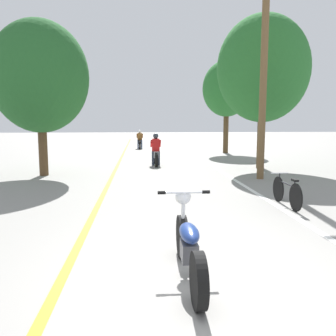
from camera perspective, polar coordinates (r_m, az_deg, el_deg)
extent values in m
plane|color=gray|center=(4.65, 4.63, -18.02)|extent=(120.00, 120.00, 0.00)
cube|color=yellow|center=(16.46, -8.08, 0.49)|extent=(0.14, 48.00, 0.01)
cube|color=white|center=(16.75, 6.61, 0.63)|extent=(0.14, 48.00, 0.01)
cylinder|color=brown|center=(12.78, 15.07, 14.06)|extent=(0.24, 0.24, 7.02)
cylinder|color=#513A23|center=(15.62, 14.70, 5.35)|extent=(0.32, 0.32, 2.95)
ellipsoid|color=#286B2D|center=(15.75, 15.03, 15.14)|extent=(3.83, 3.45, 4.40)
cylinder|color=#513A23|center=(22.70, 9.27, 6.23)|extent=(0.32, 0.32, 3.05)
ellipsoid|color=#286B2D|center=(22.79, 9.40, 12.46)|extent=(3.00, 2.70, 3.45)
cylinder|color=#513A23|center=(13.86, -19.46, 3.96)|extent=(0.32, 0.32, 2.48)
ellipsoid|color=#235B28|center=(13.93, -19.89, 13.63)|extent=(3.49, 3.14, 4.01)
cylinder|color=black|center=(5.36, 2.28, -10.86)|extent=(0.12, 0.62, 0.62)
cylinder|color=black|center=(4.00, 4.94, -17.52)|extent=(0.12, 0.62, 0.62)
ellipsoid|color=navy|center=(4.57, 3.42, -10.32)|extent=(0.24, 0.68, 0.19)
cube|color=#4C4C51|center=(4.65, 3.40, -13.14)|extent=(0.20, 0.36, 0.24)
cylinder|color=silver|center=(5.17, 2.42, -7.51)|extent=(0.06, 0.23, 0.71)
cylinder|color=silver|center=(5.00, 2.57, -3.92)|extent=(0.63, 0.04, 0.04)
cylinder|color=black|center=(4.98, -1.03, -3.98)|extent=(0.11, 0.05, 0.05)
cylinder|color=black|center=(5.05, 6.11, -3.84)|extent=(0.11, 0.05, 0.05)
sphere|color=silver|center=(5.11, 2.44, -4.60)|extent=(0.23, 0.23, 0.23)
cylinder|color=black|center=(16.93, -2.07, 1.83)|extent=(0.12, 0.64, 0.64)
cylinder|color=black|center=(15.56, -1.85, 1.33)|extent=(0.12, 0.64, 0.64)
cube|color=silver|center=(16.23, -1.97, 2.23)|extent=(0.20, 0.88, 0.28)
cylinder|color=silver|center=(16.78, -2.07, 4.08)|extent=(0.50, 0.03, 0.03)
cylinder|color=#282D3D|center=(16.19, -2.42, 1.57)|extent=(0.11, 0.11, 0.64)
cylinder|color=#282D3D|center=(16.20, -1.50, 1.58)|extent=(0.11, 0.11, 0.64)
cube|color=red|center=(16.18, -1.97, 3.71)|extent=(0.34, 0.28, 0.59)
cylinder|color=red|center=(16.32, -2.70, 3.94)|extent=(0.08, 0.46, 0.36)
cylinder|color=red|center=(16.34, -1.29, 3.95)|extent=(0.08, 0.46, 0.36)
sphere|color=#2D333D|center=(16.19, -1.98, 5.16)|extent=(0.25, 0.25, 0.25)
cylinder|color=black|center=(26.92, -4.54, 3.90)|extent=(0.12, 0.61, 0.61)
cylinder|color=black|center=(25.50, -4.54, 3.70)|extent=(0.12, 0.61, 0.61)
cube|color=black|center=(26.20, -4.54, 4.20)|extent=(0.20, 0.91, 0.28)
cylinder|color=silver|center=(26.79, -4.56, 5.29)|extent=(0.50, 0.03, 0.03)
cylinder|color=slate|center=(26.16, -4.82, 3.81)|extent=(0.11, 0.11, 0.63)
cylinder|color=slate|center=(26.16, -4.25, 3.81)|extent=(0.11, 0.11, 0.63)
cube|color=brown|center=(26.16, -4.55, 5.06)|extent=(0.34, 0.27, 0.54)
cylinder|color=brown|center=(26.32, -4.99, 5.18)|extent=(0.08, 0.42, 0.33)
cylinder|color=brown|center=(26.32, -4.12, 5.19)|extent=(0.08, 0.42, 0.33)
sphere|color=white|center=(26.19, -4.56, 5.87)|extent=(0.22, 0.22, 0.22)
cylinder|color=black|center=(9.32, 17.27, -3.24)|extent=(0.04, 0.63, 0.63)
cylinder|color=black|center=(8.42, 19.81, -4.48)|extent=(0.04, 0.63, 0.63)
cylinder|color=black|center=(8.83, 18.53, -2.42)|extent=(0.04, 0.80, 0.04)
cylinder|color=black|center=(8.45, 19.64, -3.12)|extent=(0.03, 0.03, 0.38)
cube|color=black|center=(8.42, 19.70, -1.85)|extent=(0.10, 0.20, 0.05)
cylinder|color=black|center=(9.24, 17.43, -2.05)|extent=(0.03, 0.03, 0.41)
cylinder|color=silver|center=(9.21, 17.48, -0.79)|extent=(0.44, 0.03, 0.03)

